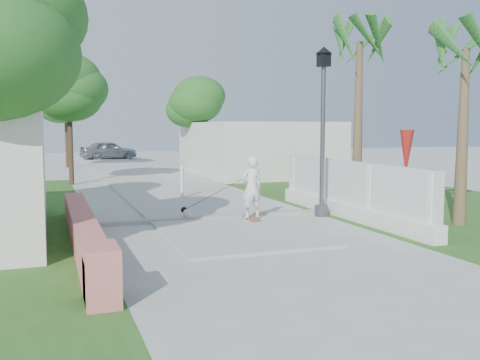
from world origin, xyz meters
name	(u,v)px	position (x,y,z in m)	size (l,w,h in m)	color
ground	(327,284)	(0.00, 0.00, 0.00)	(90.00, 90.00, 0.00)	#B7B7B2
path_strip	(131,174)	(0.00, 20.00, 0.03)	(3.20, 36.00, 0.06)	#B7B7B2
curb	(212,218)	(0.00, 6.00, 0.05)	(6.50, 0.25, 0.10)	#999993
grass_right	(394,198)	(7.00, 8.00, 0.01)	(8.00, 20.00, 0.01)	#31591C
pink_wall	(85,234)	(-3.30, 3.55, 0.31)	(0.45, 8.20, 0.80)	#C56D65
lattice_fence	(348,197)	(3.40, 5.00, 0.54)	(0.35, 7.00, 1.50)	white
building_right	(256,148)	(6.00, 18.00, 1.30)	(6.00, 8.00, 2.60)	silver
street_lamp	(323,125)	(2.90, 5.50, 2.43)	(0.44, 0.44, 4.44)	#59595E
bollard	(182,182)	(0.20, 10.00, 0.58)	(0.14, 0.14, 1.09)	white
patio_umbrella	(406,154)	(4.80, 4.50, 1.69)	(0.36, 0.36, 2.30)	#59595E
tree_left_near	(8,40)	(-4.48, 2.98, 3.82)	(3.60, 3.60, 5.28)	#4C3826
tree_path_left	(69,91)	(-2.98, 15.98, 3.82)	(3.40, 3.40, 5.23)	#4C3826
tree_path_right	(192,105)	(3.22, 19.98, 3.49)	(3.00, 3.00, 4.79)	#4C3826
tree_path_far	(66,102)	(-2.78, 25.98, 3.82)	(3.20, 3.20, 5.17)	#4C3826
palm_far	(360,53)	(4.60, 6.50, 4.48)	(1.80, 1.80, 5.30)	brown
palm_near	(466,59)	(5.40, 3.20, 3.95)	(1.80, 1.80, 4.70)	brown
skateboarder	(225,193)	(0.26, 5.71, 0.72)	(1.80, 1.19, 1.63)	#97633C
dog	(187,213)	(-0.64, 6.05, 0.19)	(0.33, 0.50, 0.36)	silver
parked_car	(109,150)	(0.35, 33.04, 0.68)	(1.62, 4.02, 1.37)	#A7AAAE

